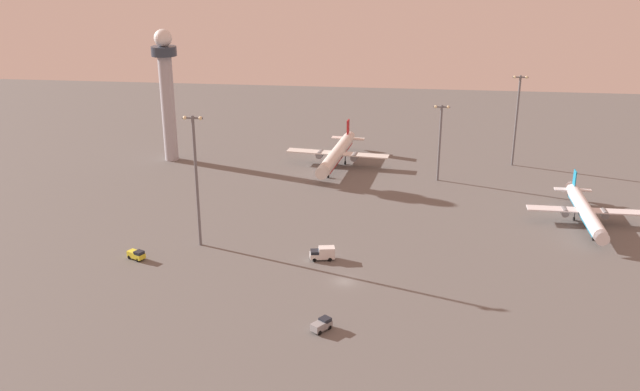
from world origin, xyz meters
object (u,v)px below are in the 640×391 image
catering_truck (323,253)px  apron_light_west (517,115)px  airplane_terminal_side (337,153)px  apron_light_central (440,137)px  cargo_loader (322,325)px  apron_light_east (196,174)px  control_tower (167,87)px  baggage_tractor (136,255)px  airplane_far_stand (585,211)px

catering_truck → apron_light_west: bearing=-44.8°
airplane_terminal_side → apron_light_central: size_ratio=1.84×
catering_truck → apron_light_central: size_ratio=0.26×
cargo_loader → apron_light_east: size_ratio=0.14×
control_tower → baggage_tractor: bearing=-77.9°
airplane_terminal_side → apron_light_central: apron_light_central is taller
apron_light_east → airplane_terminal_side: bearing=68.0°
airplane_far_stand → catering_truck: 70.51m
airplane_far_stand → cargo_loader: bearing=45.4°
catering_truck → apron_light_east: apron_light_east is taller
airplane_terminal_side → apron_light_east: (-26.49, -65.73, 13.62)m
cargo_loader → apron_light_west: (49.34, 108.54, 15.27)m
catering_truck → airplane_far_stand: bearing=-76.2°
catering_truck → apron_light_east: size_ratio=0.19×
cargo_loader → apron_light_west: size_ratio=0.15×
airplane_terminal_side → apron_light_west: size_ratio=1.47×
control_tower → airplane_terminal_side: 58.61m
apron_light_west → airplane_far_stand: bearing=-76.7°
apron_light_west → catering_truck: bearing=-124.0°
airplane_far_stand → apron_light_east: apron_light_east is taller
apron_light_west → apron_light_central: bearing=-143.4°
airplane_far_stand → baggage_tractor: (-106.38, -34.25, -2.42)m
airplane_far_stand → airplane_terminal_side: airplane_terminal_side is taller
airplane_terminal_side → baggage_tractor: airplane_terminal_side is taller
airplane_terminal_side → cargo_loader: bearing=100.8°
control_tower → cargo_loader: control_tower is taller
catering_truck → apron_light_central: apron_light_central is taller
airplane_terminal_side → apron_light_central: 34.67m
baggage_tractor → apron_light_central: (70.40, 64.64, 12.24)m
apron_light_east → cargo_loader: bearing=-46.7°
baggage_tractor → apron_light_east: apron_light_east is taller
control_tower → apron_light_east: size_ratio=1.34×
airplane_far_stand → apron_light_central: (-35.98, 30.39, 9.83)m
cargo_loader → apron_light_central: (24.81, 90.35, 12.24)m
airplane_far_stand → baggage_tractor: airplane_far_stand is taller
baggage_tractor → apron_light_west: size_ratio=0.16×
control_tower → baggage_tractor: control_tower is taller
apron_light_east → airplane_far_stand: bearing=14.7°
cargo_loader → airplane_far_stand: bearing=82.1°
airplane_far_stand → apron_light_west: (-11.44, 48.59, 12.86)m
cargo_loader → apron_light_central: size_ratio=0.19×
apron_light_east → apron_light_central: bearing=43.4°
catering_truck → apron_light_west: (52.65, 77.92, 14.87)m
control_tower → apron_light_central: 88.01m
catering_truck → apron_light_central: bearing=-36.0°
control_tower → catering_truck: 94.56m
control_tower → airplane_terminal_side: bearing=-0.2°
catering_truck → cargo_loader: (3.30, -30.62, -0.40)m
control_tower → airplane_far_stand: 131.06m
airplane_terminal_side → catering_truck: airplane_terminal_side is taller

